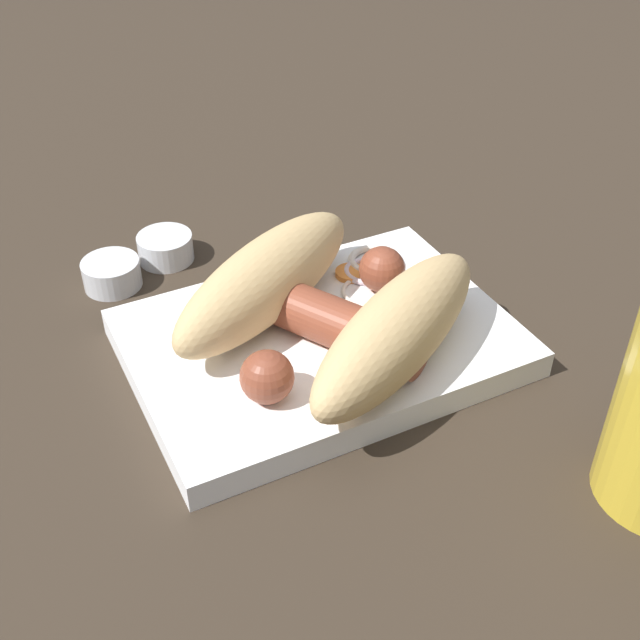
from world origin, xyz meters
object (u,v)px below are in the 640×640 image
object	(u,v)px
condiment_cup_near	(166,249)
condiment_cup_far	(112,275)
food_tray	(320,343)
bread_roll	(329,304)
sausage	(329,318)

from	to	relation	value
condiment_cup_near	condiment_cup_far	bearing A→B (deg)	19.30
food_tray	condiment_cup_near	size ratio (longest dim) A/B	5.74
food_tray	bread_roll	bearing A→B (deg)	102.13
condiment_cup_far	sausage	bearing A→B (deg)	124.76
sausage	condiment_cup_far	xyz separation A→B (m)	(0.11, -0.16, -0.03)
sausage	condiment_cup_far	world-z (taller)	sausage
bread_roll	condiment_cup_far	size ratio (longest dim) A/B	5.29
condiment_cup_far	food_tray	bearing A→B (deg)	125.90
food_tray	condiment_cup_near	distance (m)	0.18
food_tray	sausage	xyz separation A→B (m)	(-0.00, 0.01, 0.03)
sausage	bread_roll	bearing A→B (deg)	-52.31
bread_roll	food_tray	bearing A→B (deg)	-77.87
food_tray	condiment_cup_far	distance (m)	0.19
bread_roll	sausage	distance (m)	0.01
food_tray	condiment_cup_near	world-z (taller)	condiment_cup_near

